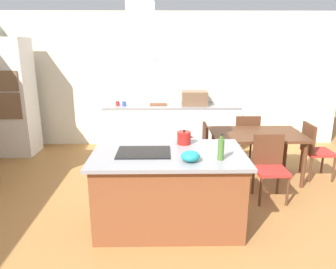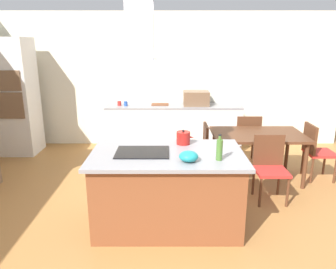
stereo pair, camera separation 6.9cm
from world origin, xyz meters
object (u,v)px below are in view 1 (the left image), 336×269
(cooktop, at_px, (144,152))
(cutting_board, at_px, (158,104))
(countertop_microwave, at_px, (194,98))
(tea_kettle, at_px, (184,138))
(coffee_mug_red, at_px, (118,103))
(mixing_bowl, at_px, (190,156))
(range_hood, at_px, (141,42))
(chair_at_right_end, at_px, (314,148))
(coffee_mug_blue, at_px, (124,104))
(chair_facing_island, at_px, (270,163))
(dining_table, at_px, (257,138))
(chair_facing_back_wall, at_px, (246,136))
(chair_at_left_end, at_px, (198,148))
(wall_oven_stack, at_px, (13,98))
(olive_oil_bottle, at_px, (221,149))

(cooktop, bearing_deg, cutting_board, 87.46)
(countertop_microwave, bearing_deg, cutting_board, 176.01)
(tea_kettle, height_order, coffee_mug_red, tea_kettle)
(tea_kettle, xyz_separation_m, mixing_bowl, (0.03, -0.60, -0.02))
(mixing_bowl, relative_size, range_hood, 0.22)
(chair_at_right_end, bearing_deg, coffee_mug_blue, 154.67)
(mixing_bowl, distance_m, chair_facing_island, 1.58)
(tea_kettle, relative_size, chair_facing_island, 0.25)
(cutting_board, relative_size, dining_table, 0.24)
(coffee_mug_red, relative_size, chair_facing_island, 0.10)
(dining_table, height_order, range_hood, range_hood)
(chair_facing_back_wall, bearing_deg, chair_at_left_end, -143.99)
(chair_facing_back_wall, relative_size, chair_at_right_end, 1.00)
(wall_oven_stack, xyz_separation_m, range_hood, (2.62, -2.65, 1.00))
(dining_table, bearing_deg, wall_oven_stack, 163.10)
(coffee_mug_red, xyz_separation_m, range_hood, (0.67, -2.85, 1.16))
(coffee_mug_blue, height_order, dining_table, coffee_mug_blue)
(tea_kettle, relative_size, coffee_mug_red, 2.43)
(chair_facing_island, bearing_deg, wall_oven_stack, 155.37)
(olive_oil_bottle, distance_m, chair_facing_back_wall, 2.45)
(mixing_bowl, bearing_deg, chair_facing_island, 38.89)
(wall_oven_stack, bearing_deg, cooktop, -45.29)
(mixing_bowl, height_order, coffee_mug_blue, mixing_bowl)
(mixing_bowl, distance_m, coffee_mug_red, 3.34)
(coffee_mug_blue, relative_size, wall_oven_stack, 0.04)
(coffee_mug_blue, bearing_deg, chair_at_left_end, -48.54)
(cooktop, xyz_separation_m, coffee_mug_blue, (-0.55, 2.83, 0.04))
(cooktop, distance_m, tea_kettle, 0.58)
(dining_table, xyz_separation_m, chair_at_left_end, (-0.92, 0.00, -0.16))
(wall_oven_stack, xyz_separation_m, chair_at_left_end, (3.39, -1.31, -0.59))
(olive_oil_bottle, bearing_deg, tea_kettle, 122.16)
(tea_kettle, bearing_deg, chair_at_left_end, 73.95)
(coffee_mug_red, bearing_deg, range_hood, -76.66)
(cutting_board, distance_m, range_hood, 3.17)
(chair_at_left_end, bearing_deg, chair_facing_island, -36.01)
(olive_oil_bottle, height_order, chair_facing_back_wall, olive_oil_bottle)
(tea_kettle, distance_m, chair_at_right_end, 2.40)
(tea_kettle, xyz_separation_m, chair_at_left_end, (0.29, 1.01, -0.47))
(olive_oil_bottle, distance_m, mixing_bowl, 0.34)
(countertop_microwave, xyz_separation_m, chair_facing_back_wall, (0.84, -0.88, -0.53))
(cutting_board, height_order, chair_facing_back_wall, cutting_board)
(cooktop, xyz_separation_m, chair_facing_island, (1.68, 0.67, -0.40))
(olive_oil_bottle, distance_m, dining_table, 1.82)
(cooktop, relative_size, countertop_microwave, 1.20)
(chair_at_left_end, relative_size, chair_facing_island, 1.00)
(cooktop, distance_m, countertop_microwave, 3.00)
(mixing_bowl, bearing_deg, cutting_board, 96.67)
(wall_oven_stack, relative_size, chair_at_left_end, 2.47)
(cooktop, bearing_deg, range_hood, 0.00)
(mixing_bowl, distance_m, wall_oven_stack, 4.28)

